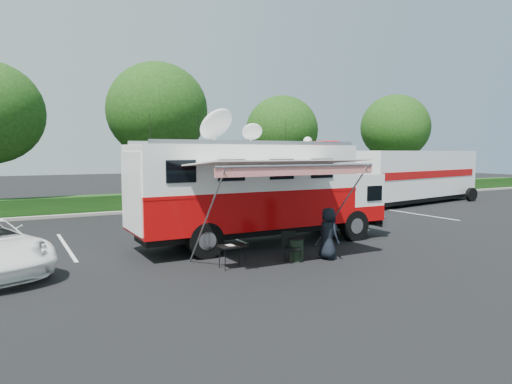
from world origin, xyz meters
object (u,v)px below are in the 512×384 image
folding_table (232,247)px  semi_trailer (417,176)px  command_truck (261,190)px  trash_bin (296,249)px

folding_table → semi_trailer: semi_trailer is taller
command_truck → trash_bin: size_ratio=13.41×
folding_table → trash_bin: 2.18m
command_truck → folding_table: 3.92m
trash_bin → folding_table: bearing=175.7°
folding_table → semi_trailer: size_ratio=0.07×
command_truck → trash_bin: bearing=-96.4°
folding_table → trash_bin: size_ratio=1.11×
folding_table → trash_bin: bearing=-4.3°
command_truck → folding_table: command_truck is taller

